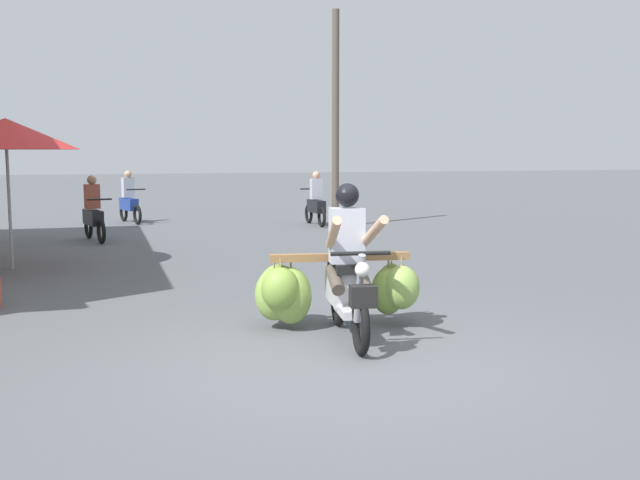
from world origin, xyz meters
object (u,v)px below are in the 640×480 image
Objects in this scene: market_umbrella_near_shop at (6,134)px; utility_pole at (336,120)px; motorbike_main_loaded at (333,285)px; motorbike_distant_ahead_left at (93,214)px; motorbike_distant_ahead_right at (129,202)px; motorbike_distant_far_ahead at (316,204)px.

market_umbrella_near_shop is 8.71m from utility_pole.
motorbike_main_loaded is 9.35m from motorbike_distant_ahead_left.
motorbike_distant_ahead_right is 0.97× the size of motorbike_distant_far_ahead.
utility_pole is at bearing 13.37° from motorbike_distant_ahead_left.
motorbike_distant_ahead_right is at bearing 97.09° from motorbike_main_loaded.
motorbike_distant_ahead_right and motorbike_distant_far_ahead have the same top height.
motorbike_main_loaded is 11.25m from motorbike_distant_far_ahead.
market_umbrella_near_shop is at bearing -109.08° from motorbike_distant_ahead_left.
utility_pole reaches higher than motorbike_distant_ahead_left.
motorbike_distant_ahead_left is at bearing 105.53° from motorbike_main_loaded.
market_umbrella_near_shop is at bearing -105.72° from motorbike_distant_ahead_right.
motorbike_distant_ahead_left is 6.40m from utility_pole.
motorbike_main_loaded is at bearing -105.41° from motorbike_distant_far_ahead.
utility_pole reaches higher than motorbike_distant_ahead_right.
motorbike_main_loaded reaches higher than motorbike_distant_ahead_right.
utility_pole is (5.87, 1.40, 2.13)m from motorbike_distant_ahead_left.
utility_pole is at bearing 72.04° from motorbike_main_loaded.
utility_pole reaches higher than motorbike_main_loaded.
motorbike_main_loaded is at bearing -74.47° from motorbike_distant_ahead_left.
motorbike_main_loaded is 13.08m from motorbike_distant_ahead_right.
motorbike_main_loaded is 1.20× the size of motorbike_distant_ahead_left.
utility_pole reaches higher than motorbike_distant_far_ahead.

